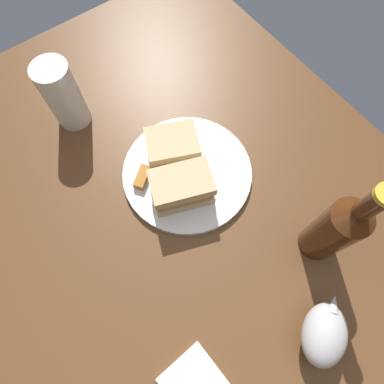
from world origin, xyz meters
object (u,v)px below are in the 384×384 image
at_px(sandwich_half_right, 182,187).
at_px(cider_bottle, 336,229).
at_px(plate, 187,173).
at_px(pint_glass, 65,99).
at_px(sandwich_half_left, 173,147).
at_px(gravy_boat, 324,334).

relative_size(sandwich_half_right, cider_bottle, 0.53).
distance_m(plate, pint_glass, 0.30).
distance_m(sandwich_half_right, cider_bottle, 0.28).
bearing_deg(plate, pint_glass, -155.66).
bearing_deg(cider_bottle, sandwich_half_left, -160.87).
bearing_deg(plate, sandwich_half_right, -47.29).
xyz_separation_m(sandwich_half_right, gravy_boat, (0.34, 0.04, -0.00)).
bearing_deg(cider_bottle, sandwich_half_right, -147.12).
bearing_deg(pint_glass, plate, 24.34).
xyz_separation_m(gravy_boat, cider_bottle, (-0.11, 0.11, 0.06)).
xyz_separation_m(sandwich_half_left, cider_bottle, (0.32, 0.11, 0.06)).
bearing_deg(cider_bottle, plate, -157.28).
distance_m(sandwich_half_left, gravy_boat, 0.43).
xyz_separation_m(plate, gravy_boat, (0.38, -0.00, 0.04)).
relative_size(pint_glass, gravy_boat, 1.23).
xyz_separation_m(sandwich_half_right, pint_glass, (-0.30, -0.08, 0.02)).
bearing_deg(sandwich_half_right, cider_bottle, 32.88).
bearing_deg(gravy_boat, cider_bottle, 135.28).
distance_m(plate, sandwich_half_left, 0.06).
height_order(sandwich_half_right, pint_glass, pint_glass).
height_order(pint_glass, cider_bottle, cider_bottle).
xyz_separation_m(plate, pint_glass, (-0.26, -0.12, 0.06)).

